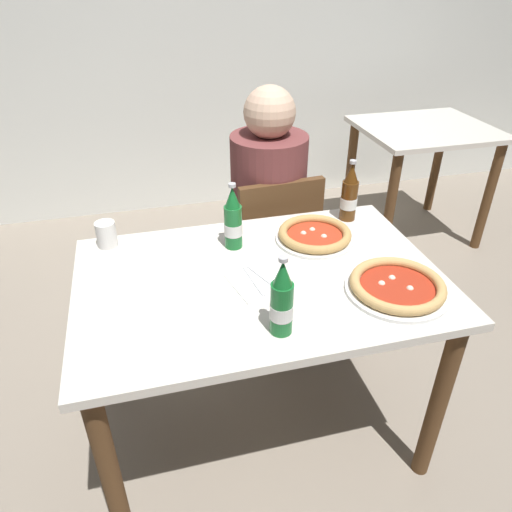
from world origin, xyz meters
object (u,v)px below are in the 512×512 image
Objects in this scene: dining_table_background at (422,151)px; pizza_marinara_far at (315,235)px; chair_behind_table at (272,246)px; diner_seated at (268,222)px; pizza_margherita_near at (397,286)px; paper_cup at (106,234)px; dining_table_main at (260,304)px; beer_bottle_right at (233,221)px; beer_bottle_left at (349,195)px; napkin_with_cutlery at (260,281)px; beer_bottle_center at (282,302)px.

pizza_marinara_far is (-1.16, -1.14, 0.18)m from dining_table_background.
chair_behind_table is 2.93× the size of pizza_marinara_far.
diner_seated reaches higher than pizza_margherita_near.
paper_cup is at bearing 17.13° from chair_behind_table.
beer_bottle_right is at bearing 101.11° from dining_table_main.
dining_table_main is 3.70× the size of pizza_margherita_near.
chair_behind_table reaches higher than dining_table_background.
paper_cup is at bearing 165.11° from beer_bottle_right.
pizza_marinara_far is (-0.14, 0.37, 0.00)m from pizza_margherita_near.
pizza_margherita_near is at bearing -77.98° from diner_seated.
beer_bottle_left reaches higher than paper_cup.
napkin_with_cutlery is at bearing -136.55° from dining_table_background.
chair_behind_table is 0.60m from beer_bottle_right.
chair_behind_table is at bearing 95.08° from pizza_marinara_far.
beer_bottle_center is (-1.43, -1.60, 0.26)m from dining_table_background.
paper_cup is (-1.91, -0.99, 0.21)m from dining_table_background.
pizza_margherita_near is at bearing -25.49° from dining_table_main.
dining_table_background is (1.42, 1.32, -0.04)m from dining_table_main.
beer_bottle_right reaches higher than dining_table_main.
chair_behind_table is at bearing -149.22° from dining_table_background.
beer_bottle_right is at bearing 93.55° from beer_bottle_center.
beer_bottle_center is at bearing -86.45° from beer_bottle_right.
dining_table_main is at bearing -144.91° from pizza_marinara_far.
beer_bottle_center is at bearing -103.65° from diner_seated.
diner_seated is 12.73× the size of paper_cup.
diner_seated is 0.58m from beer_bottle_right.
chair_behind_table is at bearing 75.28° from beer_bottle_center.
beer_bottle_left is at bearing -56.60° from diner_seated.
beer_bottle_left is 1.00× the size of beer_bottle_right.
diner_seated reaches higher than dining_table_main.
dining_table_main is at bearing 76.20° from napkin_with_cutlery.
pizza_marinara_far reaches higher than napkin_with_cutlery.
beer_bottle_left reaches higher than napkin_with_cutlery.
beer_bottle_right is 2.60× the size of paper_cup.
chair_behind_table is at bearing -83.91° from diner_seated.
pizza_marinara_far is at bearing 35.09° from dining_table_main.
beer_bottle_center is (-0.23, -0.94, 0.27)m from diner_seated.
diner_seated is 4.89× the size of beer_bottle_right.
pizza_margherita_near is at bearing 98.02° from chair_behind_table.
dining_table_background is 2.16m from beer_bottle_center.
pizza_margherita_near is at bearing 11.99° from beer_bottle_center.
dining_table_main is 0.12m from napkin_with_cutlery.
dining_table_background is 1.64m from pizza_marinara_far.
diner_seated is 1.00m from beer_bottle_center.
beer_bottle_left is at bearing 34.61° from pizza_marinara_far.
paper_cup is at bearing 143.06° from napkin_with_cutlery.
dining_table_main is 1.94m from dining_table_background.
diner_seated is 0.74m from napkin_with_cutlery.
pizza_margherita_near is at bearing -42.54° from beer_bottle_right.
pizza_margherita_near is (-1.03, -1.51, 0.18)m from dining_table_background.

